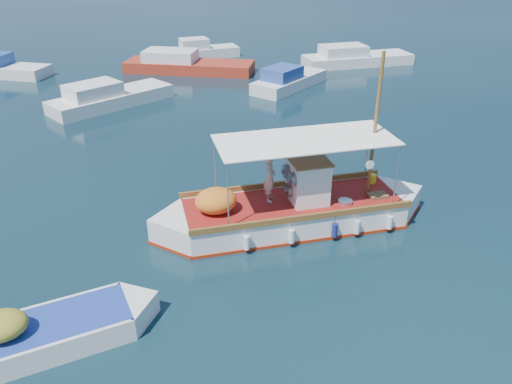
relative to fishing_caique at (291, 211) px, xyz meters
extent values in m
plane|color=black|center=(-0.65, 0.03, -0.56)|extent=(160.00, 160.00, 0.00)
cube|color=white|center=(0.06, 0.00, -0.20)|extent=(7.91, 2.82, 1.15)
cube|color=white|center=(-3.86, 0.10, -0.20)|extent=(2.61, 2.61, 1.15)
cube|color=white|center=(3.98, -0.11, -0.20)|extent=(2.61, 2.61, 1.15)
cube|color=#98270E|center=(0.06, 0.00, -0.54)|extent=(8.01, 2.91, 0.19)
cube|color=maroon|center=(0.06, 0.00, 0.36)|extent=(7.90, 2.61, 0.06)
cube|color=brown|center=(0.10, 1.31, 0.48)|extent=(7.94, 0.32, 0.21)
cube|color=brown|center=(0.02, -1.32, 0.48)|extent=(7.94, 0.32, 0.21)
cube|color=white|center=(0.58, -0.02, 1.16)|extent=(1.29, 1.39, 1.57)
cube|color=brown|center=(0.58, -0.02, 1.98)|extent=(1.40, 1.50, 0.06)
cylinder|color=slate|center=(-0.11, -0.33, 1.48)|extent=(0.24, 0.53, 0.52)
cylinder|color=slate|center=(-0.09, 0.33, 1.48)|extent=(0.24, 0.53, 0.52)
cylinder|color=slate|center=(-0.10, 0.00, 0.90)|extent=(0.24, 0.53, 0.52)
cylinder|color=brown|center=(2.99, -0.08, 2.99)|extent=(0.13, 0.13, 5.23)
cylinder|color=brown|center=(2.15, -0.06, 2.57)|extent=(1.88, 0.13, 0.08)
cylinder|color=silver|center=(-2.52, 1.22, 1.55)|extent=(0.05, 0.05, 2.35)
cylinder|color=silver|center=(-2.58, -1.08, 1.55)|extent=(0.05, 0.05, 2.35)
cylinder|color=silver|center=(3.43, 1.06, 1.55)|extent=(0.05, 0.05, 2.35)
cylinder|color=silver|center=(3.37, -1.24, 1.55)|extent=(0.05, 0.05, 2.35)
cube|color=white|center=(0.43, -0.01, 2.75)|extent=(6.23, 2.67, 0.04)
ellipsoid|color=orange|center=(-2.76, 0.07, 0.82)|extent=(1.50, 1.28, 0.88)
cube|color=yellow|center=(1.43, 0.53, 0.59)|extent=(0.27, 0.20, 0.42)
cylinder|color=yellow|center=(3.53, 0.63, 0.56)|extent=(0.32, 0.32, 0.36)
cube|color=brown|center=(3.18, -0.51, 0.44)|extent=(0.69, 0.49, 0.13)
cylinder|color=#B2B2B2|center=(1.82, -0.63, 0.44)|extent=(0.54, 0.54, 0.13)
cylinder|color=white|center=(2.33, -1.16, 2.08)|extent=(0.31, 0.04, 0.31)
cylinder|color=white|center=(-2.07, -1.41, -0.09)|extent=(0.21, 0.21, 0.50)
cylinder|color=navy|center=(1.07, -1.49, -0.09)|extent=(0.21, 0.21, 0.50)
cylinder|color=white|center=(3.15, -1.55, -0.09)|extent=(0.21, 0.21, 0.50)
imported|color=#B9B299|center=(-0.73, 0.36, 1.30)|extent=(0.60, 0.76, 1.82)
cube|color=white|center=(-8.29, -3.98, -0.31)|extent=(4.80, 2.55, 0.89)
cube|color=white|center=(-6.05, -3.59, -0.31)|extent=(1.75, 1.75, 0.89)
cube|color=#203996|center=(-8.29, -3.98, 0.11)|extent=(4.77, 2.36, 0.05)
ellipsoid|color=#9F932D|center=(-9.07, -4.12, 0.46)|extent=(1.48, 1.28, 0.65)
cube|color=silver|center=(-5.94, 16.46, -0.26)|extent=(7.83, 5.79, 1.00)
cube|color=silver|center=(-6.94, 15.91, 0.64)|extent=(3.66, 3.26, 0.80)
cube|color=#A32E1B|center=(0.03, 23.41, -0.26)|extent=(9.99, 6.68, 1.00)
cube|color=silver|center=(-1.29, 24.03, 0.64)|extent=(4.53, 3.81, 0.80)
cube|color=silver|center=(5.96, 17.15, -0.26)|extent=(6.34, 5.54, 1.00)
cube|color=#2A478E|center=(5.21, 16.59, 0.64)|extent=(3.13, 3.01, 0.80)
cube|color=silver|center=(13.47, 22.00, -0.26)|extent=(8.80, 2.66, 1.00)
cube|color=silver|center=(12.15, 22.01, 0.64)|extent=(3.53, 2.23, 0.80)
cube|color=silver|center=(-13.43, 26.00, -0.26)|extent=(6.93, 5.18, 1.00)
cube|color=silver|center=(2.09, 28.12, -0.26)|extent=(5.88, 2.49, 1.00)
cube|color=silver|center=(1.23, 28.04, 0.64)|extent=(2.43, 1.89, 0.80)
camera|label=1|loc=(-5.57, -14.83, 9.09)|focal=35.00mm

